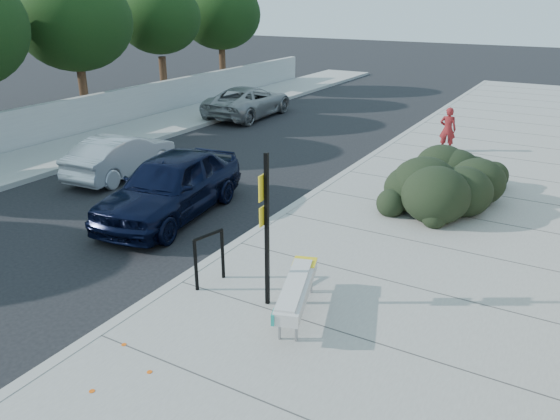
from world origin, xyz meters
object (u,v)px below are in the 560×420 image
Objects in this scene: wagon_silver at (121,155)px; bench at (297,289)px; sedan_navy at (171,185)px; pedestrian at (448,129)px; bike_rack at (209,254)px; sign_post at (266,222)px; suv_silver at (249,101)px.

bench is at bearing 147.10° from wagon_silver.
wagon_silver is (-3.50, 1.79, -0.17)m from sedan_navy.
sedan_navy reaches higher than bench.
bench is at bearing 85.11° from pedestrian.
bench is 5.67m from sedan_navy.
bench is 11.78m from pedestrian.
sedan_navy is 10.15m from pedestrian.
sign_post is at bearing 9.90° from bike_rack.
wagon_silver is 0.78× the size of suv_silver.
sign_post reaches higher than bench.
bench is 2.00× the size of bike_rack.
suv_silver is (-8.03, 13.66, -0.08)m from bike_rack.
pedestrian reaches higher than bike_rack.
bench is 0.53× the size of wagon_silver.
suv_silver is at bearing -19.28° from pedestrian.
bench is at bearing -7.47° from sign_post.
sedan_navy is at bearing 56.32° from pedestrian.
suv_silver is at bearing 121.69° from sign_post.
wagon_silver is at bearing 148.28° from sign_post.
pedestrian reaches higher than wagon_silver.
bike_rack is 0.22× the size of sedan_navy.
sign_post is at bearing 145.57° from wagon_silver.
sedan_navy is at bearing 146.61° from sign_post.
wagon_silver is at bearing 145.29° from sedan_navy.
pedestrian is at bearing -142.89° from wagon_silver.
bench is 0.75× the size of sign_post.
suv_silver reaches higher than bike_rack.
sign_post is (-0.62, 0.05, 1.06)m from bench.
pedestrian reaches higher than sedan_navy.
sedan_navy is at bearing 111.98° from suv_silver.
sign_post reaches higher than bike_rack.
sign_post reaches higher than sedan_navy.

